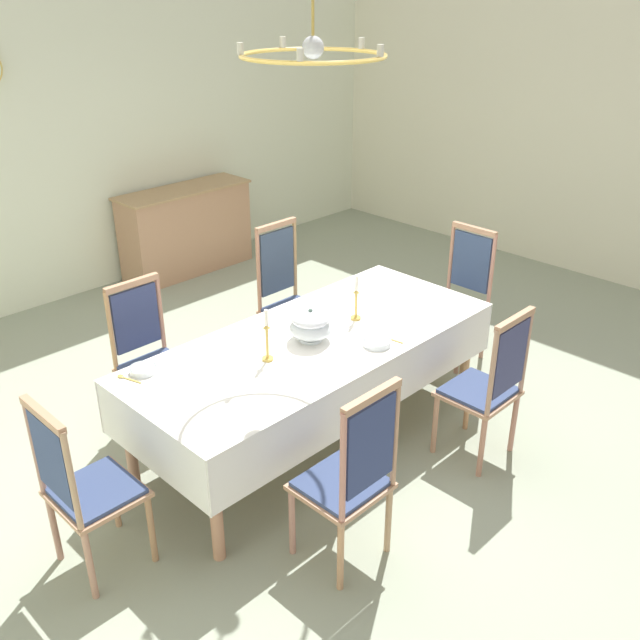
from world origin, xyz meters
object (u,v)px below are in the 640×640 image
Objects in this scene: sideboard at (186,230)px; spoon_primary at (386,337)px; chair_south_a at (351,475)px; soup_tureen at (311,325)px; candlestick_west at (267,340)px; spoon_secondary at (124,377)px; chair_north_a at (150,355)px; bowl_near_left at (377,342)px; chair_head_west at (83,486)px; chair_south_b at (488,384)px; chandelier at (313,54)px; chair_north_b at (288,296)px; chair_head_east at (460,294)px; bowl_near_right at (143,369)px; candlestick_east at (356,302)px; dining_table at (314,348)px.

spoon_primary is at bearing 75.59° from sideboard.
chair_south_a is 1.17m from soup_tureen.
spoon_secondary is at bearing 149.36° from candlestick_west.
chair_north_a reaches higher than bowl_near_left.
sideboard is (2.88, 3.15, -0.09)m from chair_head_west.
soup_tureen is at bearing -38.30° from spoon_secondary.
chair_south_a is 1.04× the size of chair_south_b.
chair_south_b is at bearing 67.98° from chair_head_west.
chair_head_west is 3.13× the size of candlestick_west.
chandelier is at bearing 0.00° from candlestick_west.
chair_south_a is 6.32× the size of bowl_near_left.
chair_head_east is (1.03, -0.93, -0.02)m from chair_north_b.
chair_north_b is at bearing 55.24° from chair_south_a.
chair_south_b is 4.13m from sideboard.
chair_head_east is 6.94× the size of bowl_near_right.
chair_south_a is 7.05× the size of bowl_near_right.
chair_north_b is 1.84m from spoon_secondary.
candlestick_east is at bearing -16.12° from bowl_near_right.
chair_north_a reaches higher than soup_tureen.
chair_north_a is 1.31× the size of chandelier.
chair_north_b is 2.30m from sideboard.
chandelier is at bearing 55.93° from chair_north_b.
bowl_near_left is at bearing 71.94° from chair_north_b.
candlestick_west is at bearing -33.55° from bowl_near_right.
spoon_secondary is 0.21× the size of chandelier.
candlestick_west is (-1.03, 0.93, 0.36)m from chair_south_b.
candlestick_west is at bearing 180.00° from dining_table.
candlestick_west reaches higher than candlestick_east.
chair_north_b is at bearing 47.93° from chair_head_east.
spoon_primary is (0.99, 0.61, 0.21)m from chair_south_a.
chair_head_east is 1.73m from soup_tureen.
chair_head_west is at bearing 180.00° from dining_table.
candlestick_east is 1.99× the size of bowl_near_right.
spoon_primary is at bearing -24.10° from candlestick_west.
chair_head_east is 2.72m from bowl_near_right.
chair_head_west is at bearing 22.14° from chair_north_b.
spoon_primary and spoon_secondary have the same top height.
sideboard is (1.88, 4.08, -0.11)m from chair_south_a.
soup_tureen reaches higher than spoon_secondary.
sideboard is at bearing 137.55° from chair_head_west.
bowl_near_left is (-1.45, -0.35, 0.24)m from chair_head_east.
dining_table is 1.75× the size of sideboard.
soup_tureen is 1.60× the size of spoon_secondary.
chair_south_b is at bearing -54.44° from spoon_secondary.
chair_north_a is at bearing 68.28° from chair_head_east.
chair_head_west is 0.73× the size of sideboard.
chair_north_b is 1.01m from candlestick_east.
chair_head_west is (-2.30, 0.93, -0.00)m from chair_south_b.
chair_head_west is at bearing 163.25° from spoon_primary.
dining_table is at bearing 90.00° from chair_head_west.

